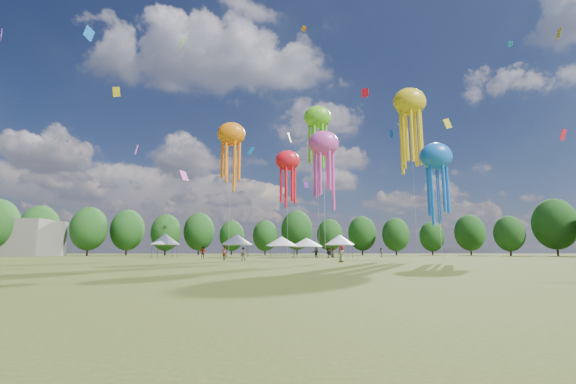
{
  "coord_description": "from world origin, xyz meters",
  "views": [
    {
      "loc": [
        -3.86,
        -15.72,
        1.2
      ],
      "look_at": [
        -2.24,
        15.0,
        6.0
      ],
      "focal_mm": 23.54,
      "sensor_mm": 36.0,
      "label": 1
    }
  ],
  "objects": [
    {
      "name": "small_kites",
      "position": [
        -0.28,
        41.64,
        29.91
      ],
      "size": [
        72.64,
        50.4,
        42.47
      ],
      "color": "red",
      "rests_on": "ground"
    },
    {
      "name": "ground",
      "position": [
        0.0,
        0.0,
        0.0
      ],
      "size": [
        300.0,
        300.0,
        0.0
      ],
      "primitive_type": "plane",
      "color": "#384416",
      "rests_on": "ground"
    },
    {
      "name": "spectator_near",
      "position": [
        -7.03,
        32.92,
        0.82
      ],
      "size": [
        0.84,
        0.67,
        1.64
      ],
      "primitive_type": "imported",
      "rotation": [
        0.0,
        0.0,
        3.08
      ],
      "color": "gray",
      "rests_on": "ground"
    },
    {
      "name": "spectators_far",
      "position": [
        3.51,
        47.46,
        0.89
      ],
      "size": [
        31.86,
        32.94,
        1.91
      ],
      "color": "gray",
      "rests_on": "ground"
    },
    {
      "name": "festival_tents",
      "position": [
        -3.93,
        53.49,
        3.07
      ],
      "size": [
        37.29,
        8.38,
        4.29
      ],
      "color": "#47474C",
      "rests_on": "ground"
    },
    {
      "name": "treeline",
      "position": [
        -3.87,
        62.51,
        6.54
      ],
      "size": [
        201.57,
        95.24,
        13.43
      ],
      "color": "#38281C",
      "rests_on": "ground"
    },
    {
      "name": "show_kites",
      "position": [
        8.96,
        42.72,
        19.6
      ],
      "size": [
        37.3,
        28.96,
        30.73
      ],
      "color": "red",
      "rests_on": "ground"
    }
  ]
}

